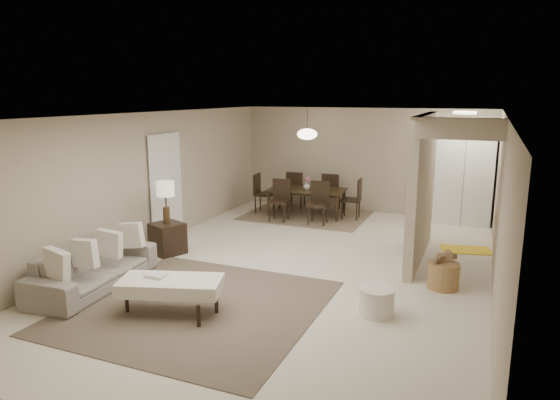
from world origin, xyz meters
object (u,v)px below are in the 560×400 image
at_px(side_table, 168,238).
at_px(ottoman_bench, 171,286).
at_px(pantry_cabinet, 464,177).
at_px(dining_table, 306,203).
at_px(wicker_basket, 443,276).
at_px(round_pouf, 377,302).
at_px(sofa, 94,268).

bearing_deg(side_table, ottoman_bench, -53.81).
relative_size(pantry_cabinet, side_table, 3.75).
distance_m(ottoman_bench, dining_table, 5.75).
height_order(pantry_cabinet, ottoman_bench, pantry_cabinet).
bearing_deg(dining_table, wicker_basket, -50.30).
relative_size(pantry_cabinet, dining_table, 1.17).
xyz_separation_m(side_table, round_pouf, (4.01, -1.09, -0.10)).
relative_size(pantry_cabinet, round_pouf, 4.53).
distance_m(ottoman_bench, side_table, 2.57).
xyz_separation_m(wicker_basket, dining_table, (-3.39, 3.47, 0.12)).
bearing_deg(dining_table, ottoman_bench, -92.80).
distance_m(side_table, round_pouf, 4.16).
relative_size(ottoman_bench, round_pouf, 3.10).
distance_m(ottoman_bench, wicker_basket, 3.93).
distance_m(side_table, wicker_basket, 4.73).
relative_size(ottoman_bench, dining_table, 0.80).
bearing_deg(ottoman_bench, dining_table, 73.79).
bearing_deg(pantry_cabinet, side_table, -137.52).
relative_size(pantry_cabinet, wicker_basket, 4.60).
relative_size(round_pouf, dining_table, 0.26).
height_order(wicker_basket, dining_table, dining_table).
bearing_deg(wicker_basket, round_pouf, -118.96).
bearing_deg(side_table, sofa, -91.61).
height_order(round_pouf, dining_table, dining_table).
relative_size(side_table, dining_table, 0.31).
relative_size(ottoman_bench, side_table, 2.56).
xyz_separation_m(round_pouf, wicker_basket, (0.71, 1.29, 0.01)).
bearing_deg(side_table, round_pouf, -15.21).
xyz_separation_m(sofa, ottoman_bench, (1.57, -0.30, 0.07)).
relative_size(round_pouf, wicker_basket, 1.01).
relative_size(side_table, wicker_basket, 1.23).
height_order(side_table, wicker_basket, side_table).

